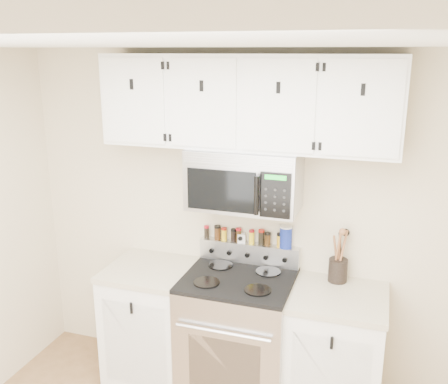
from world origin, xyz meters
name	(u,v)px	position (x,y,z in m)	size (l,w,h in m)	color
back_wall	(251,223)	(0.00, 1.75, 1.25)	(3.50, 0.01, 2.50)	beige
ceiling	(126,46)	(0.00, 0.00, 2.50)	(3.50, 3.50, 0.01)	white
range	(238,336)	(0.00, 1.43, 0.49)	(0.76, 0.65, 1.10)	#B7B7BA
base_cabinet_left	(153,322)	(-0.69, 1.45, 0.46)	(0.64, 0.62, 0.92)	white
base_cabinet_right	(334,355)	(0.69, 1.45, 0.46)	(0.64, 0.62, 0.92)	white
microwave	(244,179)	(0.00, 1.55, 1.63)	(0.76, 0.44, 0.42)	#9E9EA3
upper_cabinets	(246,102)	(0.00, 1.58, 2.15)	(2.00, 0.35, 0.62)	white
utensil_crock	(338,268)	(0.66, 1.65, 1.02)	(0.13, 0.13, 0.38)	black
kitchen_timer	(241,238)	(-0.06, 1.71, 1.13)	(0.06, 0.05, 0.07)	silver
salt_canister	(286,237)	(0.27, 1.71, 1.18)	(0.09, 0.09, 0.17)	navy
spice_jar_0	(207,232)	(-0.34, 1.71, 1.15)	(0.04, 0.04, 0.10)	black
spice_jar_1	(217,232)	(-0.25, 1.71, 1.16)	(0.05, 0.05, 0.11)	#41250F
spice_jar_2	(224,234)	(-0.20, 1.71, 1.15)	(0.04, 0.04, 0.10)	gold
spice_jar_3	(233,235)	(-0.12, 1.71, 1.15)	(0.04, 0.04, 0.10)	black
spice_jar_4	(239,235)	(-0.08, 1.71, 1.15)	(0.04, 0.04, 0.11)	#3E270E
spice_jar_5	(252,237)	(0.02, 1.71, 1.15)	(0.04, 0.04, 0.11)	yellow
spice_jar_6	(261,237)	(0.09, 1.71, 1.16)	(0.05, 0.05, 0.12)	black
spice_jar_7	(268,239)	(0.14, 1.71, 1.15)	(0.04, 0.04, 0.10)	#3D260E
spice_jar_8	(280,240)	(0.23, 1.71, 1.15)	(0.04, 0.04, 0.10)	gold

